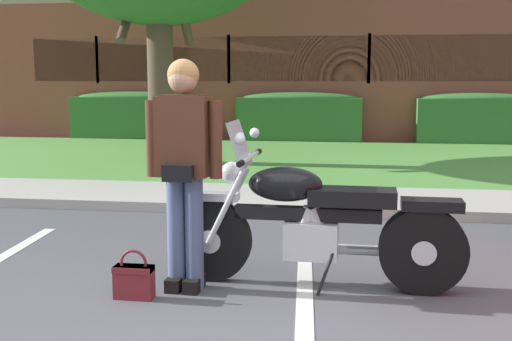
# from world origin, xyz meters

# --- Properties ---
(ground_plane) EXTENTS (140.00, 140.00, 0.00)m
(ground_plane) POSITION_xyz_m (0.00, 0.00, 0.00)
(ground_plane) COLOR #4C4C51
(curb_strip) EXTENTS (60.00, 0.20, 0.12)m
(curb_strip) POSITION_xyz_m (0.00, 3.45, 0.06)
(curb_strip) COLOR #ADA89E
(curb_strip) RESTS_ON ground
(concrete_walk) EXTENTS (60.00, 1.50, 0.08)m
(concrete_walk) POSITION_xyz_m (0.00, 4.30, 0.04)
(concrete_walk) COLOR #ADA89E
(concrete_walk) RESTS_ON ground
(grass_lawn) EXTENTS (60.00, 6.46, 0.06)m
(grass_lawn) POSITION_xyz_m (0.00, 8.28, 0.03)
(grass_lawn) COLOR #518E3D
(grass_lawn) RESTS_ON ground
(stall_stripe_1) EXTENTS (0.42, 4.40, 0.01)m
(stall_stripe_1) POSITION_xyz_m (0.34, 0.20, 0.00)
(stall_stripe_1) COLOR silver
(stall_stripe_1) RESTS_ON ground
(motorcycle) EXTENTS (2.24, 0.82, 1.26)m
(motorcycle) POSITION_xyz_m (0.43, 0.98, 0.49)
(motorcycle) COLOR black
(motorcycle) RESTS_ON ground
(rider_person) EXTENTS (0.57, 0.32, 1.70)m
(rider_person) POSITION_xyz_m (-0.59, 0.77, 0.99)
(rider_person) COLOR black
(rider_person) RESTS_ON ground
(handbag) EXTENTS (0.28, 0.13, 0.36)m
(handbag) POSITION_xyz_m (-0.91, 0.52, 0.14)
(handbag) COLOR maroon
(handbag) RESTS_ON ground
(hedge_left) EXTENTS (3.19, 0.90, 1.24)m
(hedge_left) POSITION_xyz_m (-4.85, 11.88, 0.65)
(hedge_left) COLOR #336B2D
(hedge_left) RESTS_ON ground
(hedge_center_left) EXTENTS (3.05, 0.90, 1.24)m
(hedge_center_left) POSITION_xyz_m (-0.62, 11.88, 0.65)
(hedge_center_left) COLOR #336B2D
(hedge_center_left) RESTS_ON ground
(hedge_center_right) EXTENTS (2.85, 0.90, 1.24)m
(hedge_center_right) POSITION_xyz_m (3.61, 11.88, 0.65)
(hedge_center_right) COLOR #336B2D
(hedge_center_right) RESTS_ON ground
(brick_building) EXTENTS (20.55, 9.82, 3.93)m
(brick_building) POSITION_xyz_m (1.05, 16.81, 1.97)
(brick_building) COLOR brown
(brick_building) RESTS_ON ground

